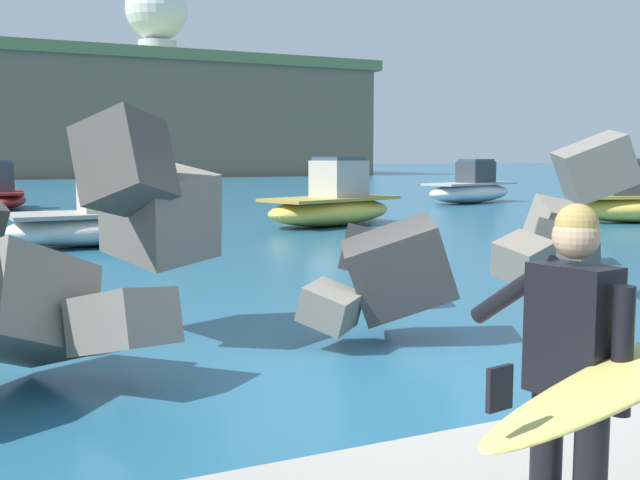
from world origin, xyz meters
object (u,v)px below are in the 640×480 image
boat_mid_centre (332,204)px  boat_mid_right (98,220)px  boat_far_centre (633,202)px  radar_dome (157,14)px  surfer_with_board (596,370)px  boat_near_right (471,189)px  boat_far_left (171,189)px  mooring_buoy_inner (169,218)px

boat_mid_centre → boat_mid_right: (-7.78, -2.40, -0.06)m
boat_mid_centre → boat_far_centre: bearing=-18.8°
boat_mid_right → radar_dome: radar_dome is taller
surfer_with_board → boat_mid_right: bearing=88.4°
surfer_with_board → boat_near_right: boat_near_right is taller
boat_far_left → mooring_buoy_inner: 13.84m
surfer_with_board → mooring_buoy_inner: 22.26m
boat_near_right → boat_mid_centre: boat_mid_centre is taller
boat_near_right → boat_far_centre: (-1.63, -11.26, -0.00)m
boat_near_right → boat_far_left: bearing=147.6°
boat_mid_right → boat_far_centre: (17.58, -0.93, 0.05)m
surfer_with_board → mooring_buoy_inner: size_ratio=4.82×
mooring_buoy_inner → boat_far_left: bearing=75.7°
boat_far_centre → mooring_buoy_inner: boat_far_centre is taller
boat_far_centre → radar_dome: (1.66, 75.25, 18.91)m
surfer_with_board → boat_near_right: 33.65m
boat_far_left → boat_far_centre: bearing=-60.1°
surfer_with_board → boat_near_right: (19.68, 27.29, -0.59)m
boat_mid_right → boat_far_left: bearing=70.6°
boat_near_right → boat_far_left: boat_near_right is taller
radar_dome → boat_mid_right: bearing=-104.5°
boat_far_left → mooring_buoy_inner: size_ratio=11.09×
boat_mid_centre → boat_far_centre: 10.35m
surfer_with_board → boat_mid_centre: size_ratio=0.39×
boat_far_left → radar_dome: 60.41m
boat_near_right → boat_far_centre: size_ratio=1.22×
surfer_with_board → boat_far_left: bearing=78.9°
boat_mid_centre → mooring_buoy_inner: 5.41m
boat_mid_centre → surfer_with_board: bearing=-113.1°
boat_near_right → radar_dome: (0.03, 63.98, 18.91)m
surfer_with_board → mooring_buoy_inner: (3.53, 21.95, -1.06)m
mooring_buoy_inner → radar_dome: radar_dome is taller
boat_near_right → boat_far_centre: boat_far_centre is taller
boat_near_right → surfer_with_board: bearing=-125.8°
boat_far_left → boat_far_centre: boat_far_centre is taller
surfer_with_board → boat_far_left: 36.04m
surfer_with_board → radar_dome: size_ratio=0.21×
boat_near_right → mooring_buoy_inner: boat_near_right is taller
boat_mid_right → radar_dome: bearing=75.5°
surfer_with_board → boat_far_centre: size_ratio=0.43×
boat_mid_centre → boat_far_left: boat_mid_centre is taller
boat_near_right → boat_mid_right: (-19.21, -10.33, -0.05)m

